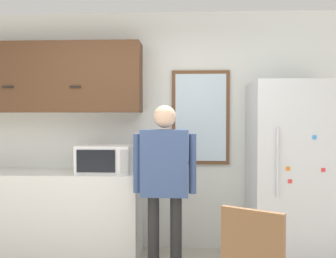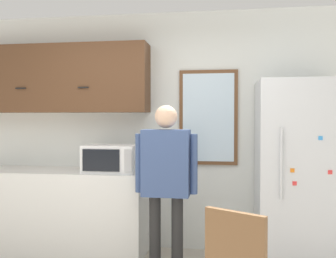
% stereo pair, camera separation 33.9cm
% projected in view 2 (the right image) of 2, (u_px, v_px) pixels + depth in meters
% --- Properties ---
extents(back_wall, '(6.00, 0.06, 2.70)m').
position_uv_depth(back_wall, '(160.00, 131.00, 4.33)').
color(back_wall, silver).
rests_on(back_wall, ground_plane).
extents(counter, '(2.09, 0.63, 0.92)m').
position_uv_depth(counter, '(54.00, 211.00, 4.18)').
color(counter, silver).
rests_on(counter, ground_plane).
extents(upper_cabinets, '(2.09, 0.35, 0.76)m').
position_uv_depth(upper_cabinets, '(58.00, 79.00, 4.29)').
color(upper_cabinets, '#51331E').
extents(microwave, '(0.56, 0.38, 0.29)m').
position_uv_depth(microwave, '(111.00, 159.00, 3.99)').
color(microwave, white).
rests_on(microwave, counter).
extents(person, '(0.60, 0.23, 1.62)m').
position_uv_depth(person, '(166.00, 172.00, 3.54)').
color(person, black).
rests_on(person, ground_plane).
extents(refrigerator, '(0.81, 0.75, 1.87)m').
position_uv_depth(refrigerator, '(298.00, 174.00, 3.73)').
color(refrigerator, silver).
rests_on(refrigerator, ground_plane).
extents(window, '(0.65, 0.05, 1.06)m').
position_uv_depth(window, '(208.00, 117.00, 4.20)').
color(window, brown).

